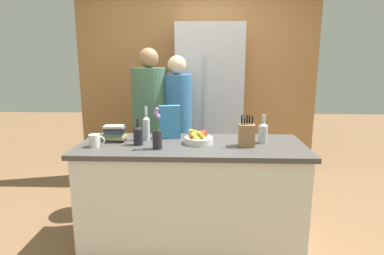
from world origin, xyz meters
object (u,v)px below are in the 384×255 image
(coffee_mug, at_px, (95,141))
(bottle_oil, at_px, (263,132))
(refrigerator, at_px, (209,110))
(bottle_wine, at_px, (138,135))
(fruit_bowl, at_px, (198,139))
(person_at_sink, at_px, (150,122))
(bottle_vinegar, at_px, (146,127))
(cereal_box, at_px, (170,122))
(flower_vase, at_px, (157,134))
(book_stack, at_px, (115,134))
(knife_block, at_px, (247,135))
(person_in_blue, at_px, (177,124))

(coffee_mug, height_order, bottle_oil, bottle_oil)
(refrigerator, relative_size, bottle_wine, 9.19)
(fruit_bowl, height_order, bottle_oil, bottle_oil)
(bottle_oil, distance_m, person_at_sink, 1.26)
(bottle_vinegar, bearing_deg, coffee_mug, -147.83)
(cereal_box, height_order, bottle_wine, cereal_box)
(cereal_box, bearing_deg, coffee_mug, -151.62)
(flower_vase, bearing_deg, book_stack, 150.67)
(knife_block, bearing_deg, coffee_mug, -176.97)
(refrigerator, distance_m, knife_block, 1.39)
(cereal_box, height_order, person_in_blue, person_in_blue)
(book_stack, distance_m, person_at_sink, 0.68)
(book_stack, bearing_deg, knife_block, -6.22)
(coffee_mug, distance_m, bottle_oil, 1.39)
(knife_block, xyz_separation_m, coffee_mug, (-1.23, -0.06, -0.04))
(flower_vase, distance_m, bottle_vinegar, 0.31)
(coffee_mug, height_order, bottle_vinegar, bottle_vinegar)
(cereal_box, relative_size, bottle_oil, 1.23)
(bottle_oil, distance_m, bottle_vinegar, 1.00)
(knife_block, distance_m, person_at_sink, 1.20)
(cereal_box, height_order, bottle_oil, cereal_box)
(bottle_wine, bearing_deg, cereal_box, 45.06)
(flower_vase, xyz_separation_m, coffee_mug, (-0.51, 0.04, -0.07))
(knife_block, height_order, person_at_sink, person_at_sink)
(flower_vase, bearing_deg, refrigerator, 73.83)
(refrigerator, distance_m, bottle_oil, 1.32)
(flower_vase, height_order, bottle_wine, flower_vase)
(cereal_box, xyz_separation_m, book_stack, (-0.47, -0.13, -0.08))
(coffee_mug, distance_m, bottle_vinegar, 0.45)
(bottle_oil, bearing_deg, coffee_mug, -172.67)
(coffee_mug, relative_size, bottle_wine, 0.60)
(knife_block, distance_m, person_in_blue, 1.01)
(bottle_oil, xyz_separation_m, bottle_wine, (-1.04, -0.10, -0.01))
(fruit_bowl, bearing_deg, bottle_oil, 4.86)
(refrigerator, xyz_separation_m, person_at_sink, (-0.63, -0.59, -0.04))
(book_stack, distance_m, bottle_oil, 1.27)
(knife_block, height_order, bottle_wine, knife_block)
(flower_vase, bearing_deg, cereal_box, 79.89)
(coffee_mug, relative_size, person_at_sink, 0.08)
(bottle_oil, xyz_separation_m, person_at_sink, (-1.07, 0.66, -0.05))
(bottle_oil, height_order, person_at_sink, person_at_sink)
(flower_vase, distance_m, bottle_oil, 0.89)
(flower_vase, height_order, bottle_vinegar, flower_vase)
(cereal_box, xyz_separation_m, bottle_vinegar, (-0.20, -0.07, -0.03))
(cereal_box, distance_m, person_at_sink, 0.60)
(refrigerator, relative_size, cereal_box, 6.83)
(refrigerator, relative_size, coffee_mug, 15.41)
(person_at_sink, bearing_deg, flower_vase, -69.89)
(knife_block, xyz_separation_m, person_at_sink, (-0.92, 0.77, -0.05))
(book_stack, bearing_deg, cereal_box, 15.05)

